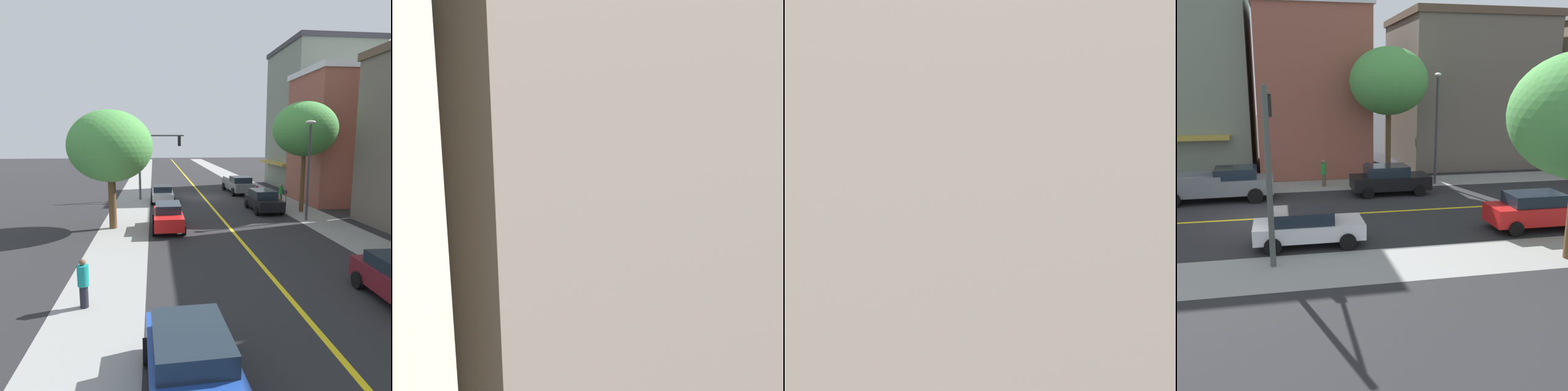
{
  "view_description": "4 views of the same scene",
  "coord_description": "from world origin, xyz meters",
  "views": [
    {
      "loc": [
        4.68,
        33.46,
        5.57
      ],
      "look_at": [
        1.65,
        7.48,
        1.38
      ],
      "focal_mm": 32.98,
      "sensor_mm": 36.0,
      "label": 1
    },
    {
      "loc": [
        -23.99,
        22.68,
        7.67
      ],
      "look_at": [
        0.15,
        6.9,
        1.5
      ],
      "focal_mm": 41.09,
      "sensor_mm": 36.0,
      "label": 2
    },
    {
      "loc": [
        -22.25,
        18.76,
        8.21
      ],
      "look_at": [
        -0.07,
        6.71,
        1.53
      ],
      "focal_mm": 37.41,
      "sensor_mm": 36.0,
      "label": 3
    },
    {
      "loc": [
        21.3,
        1.0,
        6.22
      ],
      "look_at": [
        1.79,
        4.95,
        1.3
      ],
      "focal_mm": 42.53,
      "sensor_mm": 36.0,
      "label": 4
    }
  ],
  "objects": [
    {
      "name": "street_tree_left_far",
      "position": [
        -6.48,
        7.62,
        6.22
      ],
      "size": [
        4.73,
        4.73,
        8.25
      ],
      "color": "brown",
      "rests_on": "ground"
    },
    {
      "name": "ground_plane",
      "position": [
        0.0,
        0.0,
        0.0
      ],
      "size": [
        140.0,
        140.0,
        0.0
      ],
      "primitive_type": "plane",
      "color": "#262628"
    },
    {
      "name": "pedestrian_green_shirt",
      "position": [
        -6.32,
        3.57,
        0.87
      ],
      "size": [
        0.32,
        0.32,
        1.64
      ],
      "rotation": [
        0.0,
        0.0,
        5.91
      ],
      "color": "brown",
      "rests_on": "ground"
    },
    {
      "name": "street_tree_left_near",
      "position": [
        7.26,
        11.14,
        5.07
      ],
      "size": [
        5.11,
        5.11,
        7.27
      ],
      "color": "brown",
      "rests_on": "ground"
    },
    {
      "name": "grey_pickup_truck",
      "position": [
        -3.88,
        -2.24,
        0.91
      ],
      "size": [
        2.37,
        6.06,
        1.78
      ],
      "rotation": [
        0.0,
        0.0,
        1.6
      ],
      "color": "slate",
      "rests_on": "ground"
    },
    {
      "name": "street_lamp",
      "position": [
        -5.66,
        10.43,
        4.14
      ],
      "size": [
        0.7,
        0.36,
        6.73
      ],
      "color": "#38383D",
      "rests_on": "ground"
    },
    {
      "name": "blue_sedan_right_curb",
      "position": [
        3.94,
        26.45,
        0.78
      ],
      "size": [
        2.21,
        4.25,
        1.49
      ],
      "rotation": [
        0.0,
        0.0,
        1.61
      ],
      "color": "#1E429E",
      "rests_on": "ground"
    },
    {
      "name": "sidewalk_right",
      "position": [
        6.57,
        0.0,
        0.0
      ],
      "size": [
        3.06,
        126.0,
        0.01
      ],
      "primitive_type": "cube",
      "color": "gray",
      "rests_on": "ground"
    },
    {
      "name": "red_sedan_right_curb",
      "position": [
        3.85,
        11.79,
        0.83
      ],
      "size": [
        1.95,
        4.38,
        1.6
      ],
      "rotation": [
        0.0,
        0.0,
        1.57
      ],
      "color": "red",
      "rests_on": "ground"
    },
    {
      "name": "fire_hydrant",
      "position": [
        -5.8,
        -1.85,
        0.42
      ],
      "size": [
        0.44,
        0.24,
        0.86
      ],
      "color": "red",
      "rests_on": "ground"
    },
    {
      "name": "pedestrian_teal_shirt",
      "position": [
        7.05,
        21.89,
        0.88
      ],
      "size": [
        0.38,
        0.38,
        1.67
      ],
      "rotation": [
        0.0,
        0.0,
        2.93
      ],
      "color": "black",
      "rests_on": "ground"
    },
    {
      "name": "road_centerline_stripe",
      "position": [
        0.0,
        0.0,
        0.0
      ],
      "size": [
        0.2,
        126.0,
        0.0
      ],
      "primitive_type": "cube",
      "color": "yellow",
      "rests_on": "ground"
    },
    {
      "name": "sidewalk_left",
      "position": [
        -6.57,
        0.0,
        0.0
      ],
      "size": [
        3.06,
        126.0,
        0.01
      ],
      "primitive_type": "cube",
      "color": "gray",
      "rests_on": "ground"
    },
    {
      "name": "parking_meter",
      "position": [
        -5.78,
        6.17,
        0.95
      ],
      "size": [
        0.12,
        0.18,
        1.46
      ],
      "color": "#4C4C51",
      "rests_on": "ground"
    },
    {
      "name": "black_sedan_left_curb",
      "position": [
        -3.67,
        7.03,
        0.84
      ],
      "size": [
        2.12,
        4.41,
        1.63
      ],
      "rotation": [
        0.0,
        0.0,
        1.57
      ],
      "color": "black",
      "rests_on": "ground"
    },
    {
      "name": "tan_rowhouse",
      "position": [
        -13.78,
        -5.87,
        7.79
      ],
      "size": [
        9.91,
        10.53,
        15.56
      ],
      "rotation": [
        0.0,
        0.0,
        -1.57
      ],
      "color": "gray",
      "rests_on": "ground"
    },
    {
      "name": "white_sedan_right_curb",
      "position": [
        3.95,
        1.93,
        0.75
      ],
      "size": [
        2.02,
        4.24,
        1.43
      ],
      "rotation": [
        0.0,
        0.0,
        1.57
      ],
      "color": "silver",
      "rests_on": "ground"
    },
    {
      "name": "pale_office_building",
      "position": [
        -13.78,
        3.39,
        5.68
      ],
      "size": [
        11.59,
        7.56,
        11.33
      ],
      "rotation": [
        0.0,
        0.0,
        -1.57
      ],
      "color": "#935142",
      "rests_on": "ground"
    },
    {
      "name": "traffic_light_mast",
      "position": [
        4.73,
        0.61,
        4.1
      ],
      "size": [
        4.12,
        0.32,
        6.13
      ],
      "rotation": [
        0.0,
        0.0,
        3.14
      ],
      "color": "#474C47",
      "rests_on": "ground"
    }
  ]
}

